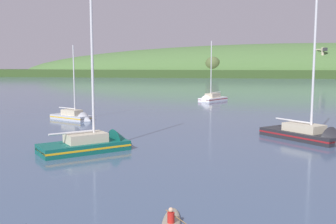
{
  "coord_description": "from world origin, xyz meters",
  "views": [
    {
      "loc": [
        1.55,
        -6.9,
        7.12
      ],
      "look_at": [
        -4.15,
        37.43,
        1.82
      ],
      "focal_mm": 41.51,
      "sensor_mm": 36.0,
      "label": 1
    }
  ],
  "objects_px": {
    "sailboat_near_mooring": "(96,146)",
    "sailboat_outer_reach": "(312,138)",
    "sailboat_midwater_white": "(75,118)",
    "dockside_crane": "(322,63)",
    "sailboat_far_left": "(211,100)"
  },
  "relations": [
    {
      "from": "sailboat_midwater_white",
      "to": "sailboat_outer_reach",
      "type": "height_order",
      "value": "sailboat_outer_reach"
    },
    {
      "from": "sailboat_near_mooring",
      "to": "sailboat_midwater_white",
      "type": "height_order",
      "value": "sailboat_near_mooring"
    },
    {
      "from": "sailboat_midwater_white",
      "to": "sailboat_outer_reach",
      "type": "bearing_deg",
      "value": 5.9
    },
    {
      "from": "sailboat_midwater_white",
      "to": "sailboat_far_left",
      "type": "distance_m",
      "value": 35.05
    },
    {
      "from": "sailboat_near_mooring",
      "to": "sailboat_outer_reach",
      "type": "relative_size",
      "value": 0.97
    },
    {
      "from": "sailboat_near_mooring",
      "to": "sailboat_midwater_white",
      "type": "relative_size",
      "value": 1.32
    },
    {
      "from": "dockside_crane",
      "to": "sailboat_far_left",
      "type": "xyz_separation_m",
      "value": [
        -64.33,
        -169.51,
        -8.55
      ]
    },
    {
      "from": "dockside_crane",
      "to": "sailboat_midwater_white",
      "type": "bearing_deg",
      "value": 130.46
    },
    {
      "from": "sailboat_near_mooring",
      "to": "sailboat_far_left",
      "type": "distance_m",
      "value": 48.79
    },
    {
      "from": "dockside_crane",
      "to": "sailboat_near_mooring",
      "type": "bearing_deg",
      "value": 134.07
    },
    {
      "from": "sailboat_midwater_white",
      "to": "sailboat_far_left",
      "type": "relative_size",
      "value": 0.81
    },
    {
      "from": "sailboat_near_mooring",
      "to": "sailboat_midwater_white",
      "type": "bearing_deg",
      "value": 75.47
    },
    {
      "from": "sailboat_midwater_white",
      "to": "sailboat_outer_reach",
      "type": "distance_m",
      "value": 29.76
    },
    {
      "from": "dockside_crane",
      "to": "sailboat_near_mooring",
      "type": "xyz_separation_m",
      "value": [
        -73.09,
        -217.51,
        -8.4
      ]
    },
    {
      "from": "sailboat_near_mooring",
      "to": "sailboat_far_left",
      "type": "bearing_deg",
      "value": 39.27
    }
  ]
}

